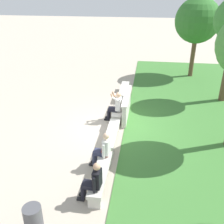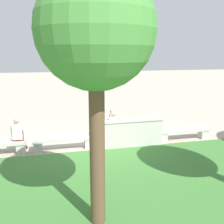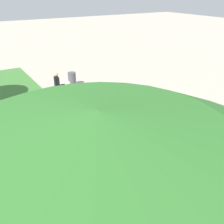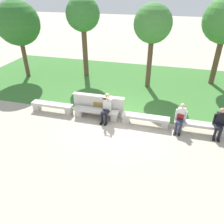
# 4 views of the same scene
# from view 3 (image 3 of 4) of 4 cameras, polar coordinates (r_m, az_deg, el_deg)

# --- Properties ---
(ground_plane) EXTENTS (80.00, 80.00, 0.00)m
(ground_plane) POSITION_cam_3_polar(r_m,az_deg,el_deg) (10.21, -3.11, -3.97)
(ground_plane) COLOR #B2A593
(bench_main) EXTENTS (2.09, 0.40, 0.45)m
(bench_main) POSITION_cam_3_polar(r_m,az_deg,el_deg) (7.69, 9.54, -12.71)
(bench_main) COLOR beige
(bench_main) RESTS_ON ground
(bench_near) EXTENTS (2.09, 0.40, 0.45)m
(bench_near) POSITION_cam_3_polar(r_m,az_deg,el_deg) (9.20, 0.29, -5.32)
(bench_near) COLOR beige
(bench_near) RESTS_ON ground
(bench_mid) EXTENTS (2.09, 0.40, 0.45)m
(bench_mid) POSITION_cam_3_polar(r_m,az_deg,el_deg) (10.98, -6.02, -0.07)
(bench_mid) COLOR beige
(bench_mid) RESTS_ON ground
(bench_far) EXTENTS (2.09, 0.40, 0.45)m
(bench_far) POSITION_cam_3_polar(r_m,az_deg,el_deg) (12.93, -10.50, 3.66)
(bench_far) COLOR beige
(bench_far) RESTS_ON ground
(backrest_wall_with_plaque) EXTENTS (2.49, 0.24, 1.01)m
(backrest_wall_with_plaque) POSITION_cam_3_polar(r_m,az_deg,el_deg) (8.94, -1.57, -4.73)
(backrest_wall_with_plaque) COLOR beige
(backrest_wall_with_plaque) RESTS_ON ground
(person_photographer) EXTENTS (0.50, 0.75, 1.32)m
(person_photographer) POSITION_cam_3_polar(r_m,az_deg,el_deg) (9.41, -0.94, -1.58)
(person_photographer) COLOR black
(person_photographer) RESTS_ON ground
(person_distant) EXTENTS (0.48, 0.71, 1.26)m
(person_distant) POSITION_cam_3_polar(r_m,az_deg,el_deg) (12.09, -8.86, 4.11)
(person_distant) COLOR black
(person_distant) RESTS_ON ground
(person_companion) EXTENTS (0.48, 0.70, 1.26)m
(person_companion) POSITION_cam_3_polar(r_m,az_deg,el_deg) (13.43, -11.46, 6.09)
(person_companion) COLOR black
(person_companion) RESTS_ON ground
(backpack) EXTENTS (0.28, 0.24, 0.43)m
(backpack) POSITION_cam_3_polar(r_m,az_deg,el_deg) (12.08, -9.15, 3.83)
(backpack) COLOR maroon
(backpack) RESTS_ON bench_far
(trash_bin) EXTENTS (0.44, 0.44, 0.75)m
(trash_bin) POSITION_cam_3_polar(r_m,az_deg,el_deg) (14.98, -8.70, 7.14)
(trash_bin) COLOR #4C4C51
(trash_bin) RESTS_ON ground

